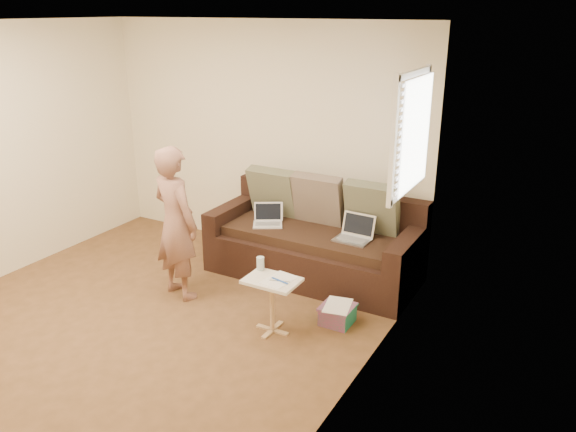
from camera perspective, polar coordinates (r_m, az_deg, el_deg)
The scene contains 17 objects.
floor at distance 5.37m, azimuth -15.18°, elevation -10.96°, with size 4.50×4.50×0.00m, color #52381E.
ceiling at distance 4.63m, azimuth -18.22°, elevation 17.86°, with size 4.50×4.50×0.00m, color white.
wall_back at distance 6.55m, azimuth -2.53°, elevation 7.71°, with size 4.00×4.00×0.00m, color beige.
wall_right at distance 3.75m, azimuth 5.66°, elevation -2.06°, with size 4.50×4.50×0.00m, color beige.
window_blinds at distance 5.00m, azimuth 12.28°, elevation 8.06°, with size 0.12×0.88×1.08m, color white, non-canonical shape.
sofa at distance 6.00m, azimuth 2.58°, elevation -2.27°, with size 2.20×0.95×0.85m, color black, non-canonical shape.
pillow_left at distance 6.30m, azimuth -1.48°, elevation 2.40°, with size 0.55×0.14×0.55m, color #4F553E, non-canonical shape.
pillow_mid at distance 6.06m, azimuth 3.05°, elevation 1.64°, with size 0.55×0.14×0.55m, color brown, non-canonical shape.
pillow_right at distance 5.85m, azimuth 8.41°, elevation 0.77°, with size 0.55×0.14×0.55m, color #4F553E, non-canonical shape.
laptop_silver at distance 5.72m, azimuth 6.42°, elevation -2.47°, with size 0.35×0.25×0.23m, color #B7BABC, non-canonical shape.
laptop_white at distance 6.09m, azimuth -2.04°, elevation -0.94°, with size 0.31×0.22×0.22m, color white, non-canonical shape.
person at distance 5.57m, azimuth -11.17°, elevation -0.69°, with size 0.56×0.38×1.52m, color brown.
side_table at distance 5.05m, azimuth -1.60°, elevation -8.93°, with size 0.46×0.32×0.51m, color silver, non-canonical shape.
drinking_glass at distance 5.08m, azimuth -2.77°, elevation -4.76°, with size 0.07×0.07×0.12m, color silver, non-canonical shape.
scissors at distance 4.88m, azimuth -0.83°, elevation -6.50°, with size 0.18×0.10×0.02m, color silver, non-canonical shape.
paper_on_table at distance 4.91m, azimuth -0.91°, elevation -6.40°, with size 0.21×0.30×0.00m, color white, non-canonical shape.
striped_box at distance 5.26m, azimuth 4.97°, elevation -9.75°, with size 0.29×0.29×0.18m, color #D21F7D, non-canonical shape.
Camera 1 is at (3.35, -3.20, 2.71)m, focal length 35.56 mm.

